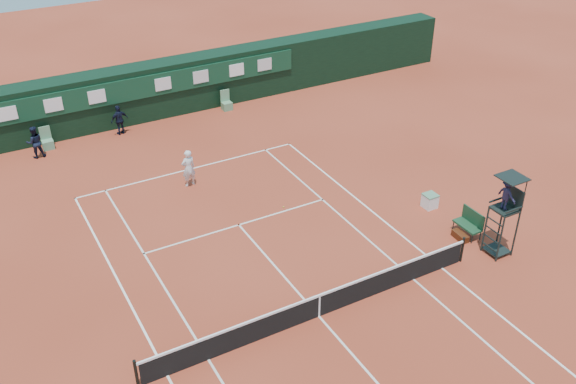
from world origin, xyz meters
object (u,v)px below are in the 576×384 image
object	(u,v)px
umpire_chair	(507,200)
player	(188,168)
tennis_net	(319,305)
player_bench	(470,222)
cooler	(430,201)

from	to	relation	value
umpire_chair	player	xyz separation A→B (m)	(-8.54, 10.74, -1.55)
tennis_net	umpire_chair	bearing A→B (deg)	-2.01
player_bench	umpire_chair	bearing A→B (deg)	-88.09
umpire_chair	player	size ratio (longest dim) A/B	1.89
player_bench	cooler	xyz separation A→B (m)	(-0.05, 2.38, -0.27)
umpire_chair	player_bench	bearing A→B (deg)	91.91
tennis_net	player_bench	world-z (taller)	same
player_bench	cooler	distance (m)	2.39
player_bench	cooler	world-z (taller)	player_bench
tennis_net	cooler	distance (m)	8.66
cooler	player	world-z (taller)	player
cooler	umpire_chair	bearing A→B (deg)	-88.46
tennis_net	umpire_chair	xyz separation A→B (m)	(7.97, -0.28, 1.95)
umpire_chair	player	bearing A→B (deg)	128.49
player	cooler	bearing A→B (deg)	133.39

